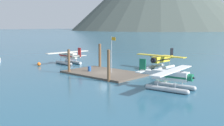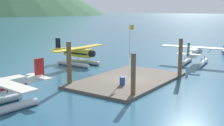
% 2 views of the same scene
% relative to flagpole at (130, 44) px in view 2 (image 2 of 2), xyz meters
% --- Properties ---
extents(ground_plane, '(1200.00, 1200.00, 0.00)m').
position_rel_flagpole_xyz_m(ground_plane, '(-1.35, -0.55, -4.23)').
color(ground_plane, '#285670').
extents(dock_platform, '(14.09, 8.66, 0.30)m').
position_rel_flagpole_xyz_m(dock_platform, '(-1.35, -0.55, -4.08)').
color(dock_platform, brown).
rests_on(dock_platform, ground).
extents(piling_near_left, '(0.46, 0.46, 4.29)m').
position_rel_flagpole_xyz_m(piling_near_left, '(-6.46, -4.29, -2.09)').
color(piling_near_left, brown).
rests_on(piling_near_left, ground).
extents(piling_near_right, '(0.48, 0.48, 4.86)m').
position_rel_flagpole_xyz_m(piling_near_right, '(3.72, -4.88, -1.80)').
color(piling_near_right, brown).
rests_on(piling_near_right, ground).
extents(piling_far_left, '(0.52, 0.52, 4.86)m').
position_rel_flagpole_xyz_m(piling_far_left, '(-6.67, 3.74, -1.80)').
color(piling_far_left, brown).
rests_on(piling_far_left, ground).
extents(flagpole, '(0.95, 0.10, 6.35)m').
position_rel_flagpole_xyz_m(flagpole, '(0.00, 0.00, 0.00)').
color(flagpole, silver).
rests_on(flagpole, dock_platform).
extents(fuel_drum, '(0.62, 0.62, 0.88)m').
position_rel_flagpole_xyz_m(fuel_drum, '(-4.09, -1.54, -3.49)').
color(fuel_drum, '#1E4C99').
rests_on(fuel_drum, dock_platform).
extents(seaplane_yellow_bow_right, '(10.41, 7.98, 3.84)m').
position_rel_flagpole_xyz_m(seaplane_yellow_bow_right, '(2.98, 10.99, -2.65)').
color(seaplane_yellow_bow_right, '#B7BABF').
rests_on(seaplane_yellow_bow_right, ground).
extents(seaplane_white_stbd_aft, '(7.95, 10.49, 3.84)m').
position_rel_flagpole_xyz_m(seaplane_white_stbd_aft, '(13.40, -3.39, -2.65)').
color(seaplane_white_stbd_aft, '#B7BABF').
rests_on(seaplane_white_stbd_aft, ground).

